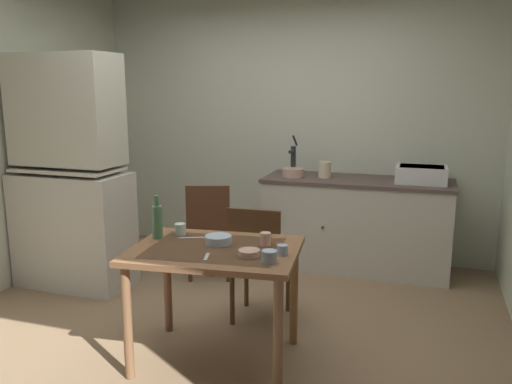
{
  "coord_description": "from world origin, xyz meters",
  "views": [
    {
      "loc": [
        1.35,
        -3.23,
        1.71
      ],
      "look_at": [
        0.21,
        0.16,
        0.98
      ],
      "focal_mm": 36.13,
      "sensor_mm": 36.0,
      "label": 1
    }
  ],
  "objects_px": {
    "hutch_cabinet": "(71,181)",
    "dining_table": "(215,264)",
    "chair_by_counter": "(209,228)",
    "mixing_bowl_counter": "(293,172)",
    "sink_basin": "(421,174)",
    "hand_pump": "(293,158)",
    "chair_far_side": "(259,260)",
    "serving_bowl_wide": "(249,253)",
    "teacup_cream": "(269,256)",
    "glass_bottle": "(157,221)"
  },
  "relations": [
    {
      "from": "hutch_cabinet",
      "to": "dining_table",
      "type": "xyz_separation_m",
      "value": [
        1.67,
        -0.81,
        -0.29
      ]
    },
    {
      "from": "dining_table",
      "to": "chair_by_counter",
      "type": "relative_size",
      "value": 1.25
    },
    {
      "from": "mixing_bowl_counter",
      "to": "chair_by_counter",
      "type": "xyz_separation_m",
      "value": [
        -0.61,
        -0.64,
        -0.44
      ]
    },
    {
      "from": "hutch_cabinet",
      "to": "sink_basin",
      "type": "distance_m",
      "value": 3.07
    },
    {
      "from": "hand_pump",
      "to": "mixing_bowl_counter",
      "type": "relative_size",
      "value": 1.87
    },
    {
      "from": "chair_far_side",
      "to": "serving_bowl_wide",
      "type": "relative_size",
      "value": 6.98
    },
    {
      "from": "hand_pump",
      "to": "teacup_cream",
      "type": "distance_m",
      "value": 2.26
    },
    {
      "from": "chair_by_counter",
      "to": "glass_bottle",
      "type": "distance_m",
      "value": 1.32
    },
    {
      "from": "hand_pump",
      "to": "glass_bottle",
      "type": "relative_size",
      "value": 1.37
    },
    {
      "from": "sink_basin",
      "to": "chair_by_counter",
      "type": "height_order",
      "value": "sink_basin"
    },
    {
      "from": "chair_by_counter",
      "to": "dining_table",
      "type": "bearing_deg",
      "value": -64.85
    },
    {
      "from": "mixing_bowl_counter",
      "to": "sink_basin",
      "type": "bearing_deg",
      "value": 2.44
    },
    {
      "from": "chair_far_side",
      "to": "serving_bowl_wide",
      "type": "distance_m",
      "value": 0.76
    },
    {
      "from": "chair_far_side",
      "to": "sink_basin",
      "type": "bearing_deg",
      "value": 52.47
    },
    {
      "from": "glass_bottle",
      "to": "chair_by_counter",
      "type": "bearing_deg",
      "value": 98.47
    },
    {
      "from": "dining_table",
      "to": "glass_bottle",
      "type": "bearing_deg",
      "value": 170.3
    },
    {
      "from": "serving_bowl_wide",
      "to": "chair_far_side",
      "type": "bearing_deg",
      "value": 103.73
    },
    {
      "from": "teacup_cream",
      "to": "glass_bottle",
      "type": "relative_size",
      "value": 0.31
    },
    {
      "from": "mixing_bowl_counter",
      "to": "chair_by_counter",
      "type": "bearing_deg",
      "value": -133.51
    },
    {
      "from": "hutch_cabinet",
      "to": "sink_basin",
      "type": "relative_size",
      "value": 4.5
    },
    {
      "from": "hutch_cabinet",
      "to": "glass_bottle",
      "type": "relative_size",
      "value": 6.99
    },
    {
      "from": "glass_bottle",
      "to": "serving_bowl_wide",
      "type": "bearing_deg",
      "value": -12.61
    },
    {
      "from": "mixing_bowl_counter",
      "to": "teacup_cream",
      "type": "xyz_separation_m",
      "value": [
        0.41,
        -2.1,
        -0.13
      ]
    },
    {
      "from": "hand_pump",
      "to": "serving_bowl_wide",
      "type": "xyz_separation_m",
      "value": [
        0.29,
        -2.13,
        -0.27
      ]
    },
    {
      "from": "hand_pump",
      "to": "dining_table",
      "type": "xyz_separation_m",
      "value": [
        0.04,
        -2.05,
        -0.4
      ]
    },
    {
      "from": "sink_basin",
      "to": "teacup_cream",
      "type": "relative_size",
      "value": 4.98
    },
    {
      "from": "sink_basin",
      "to": "serving_bowl_wide",
      "type": "relative_size",
      "value": 3.48
    },
    {
      "from": "sink_basin",
      "to": "glass_bottle",
      "type": "bearing_deg",
      "value": -129.45
    },
    {
      "from": "sink_basin",
      "to": "hand_pump",
      "type": "distance_m",
      "value": 1.2
    },
    {
      "from": "hutch_cabinet",
      "to": "chair_by_counter",
      "type": "height_order",
      "value": "hutch_cabinet"
    },
    {
      "from": "dining_table",
      "to": "chair_by_counter",
      "type": "height_order",
      "value": "chair_by_counter"
    },
    {
      "from": "chair_by_counter",
      "to": "chair_far_side",
      "type": "bearing_deg",
      "value": -45.51
    },
    {
      "from": "dining_table",
      "to": "chair_by_counter",
      "type": "bearing_deg",
      "value": 115.15
    },
    {
      "from": "chair_far_side",
      "to": "teacup_cream",
      "type": "height_order",
      "value": "chair_far_side"
    },
    {
      "from": "serving_bowl_wide",
      "to": "chair_by_counter",
      "type": "bearing_deg",
      "value": 121.83
    },
    {
      "from": "teacup_cream",
      "to": "sink_basin",
      "type": "bearing_deg",
      "value": 70.45
    },
    {
      "from": "sink_basin",
      "to": "mixing_bowl_counter",
      "type": "height_order",
      "value": "sink_basin"
    },
    {
      "from": "chair_far_side",
      "to": "serving_bowl_wide",
      "type": "height_order",
      "value": "chair_far_side"
    },
    {
      "from": "hand_pump",
      "to": "teacup_cream",
      "type": "relative_size",
      "value": 4.41
    },
    {
      "from": "mixing_bowl_counter",
      "to": "serving_bowl_wide",
      "type": "height_order",
      "value": "mixing_bowl_counter"
    },
    {
      "from": "sink_basin",
      "to": "hand_pump",
      "type": "xyz_separation_m",
      "value": [
        -1.2,
        0.05,
        0.09
      ]
    },
    {
      "from": "sink_basin",
      "to": "chair_far_side",
      "type": "height_order",
      "value": "sink_basin"
    },
    {
      "from": "hand_pump",
      "to": "glass_bottle",
      "type": "height_order",
      "value": "hand_pump"
    },
    {
      "from": "hand_pump",
      "to": "serving_bowl_wide",
      "type": "bearing_deg",
      "value": -82.23
    },
    {
      "from": "chair_by_counter",
      "to": "glass_bottle",
      "type": "xyz_separation_m",
      "value": [
        0.19,
        -1.25,
        0.39
      ]
    },
    {
      "from": "sink_basin",
      "to": "chair_by_counter",
      "type": "relative_size",
      "value": 0.5
    },
    {
      "from": "glass_bottle",
      "to": "dining_table",
      "type": "bearing_deg",
      "value": -9.7
    },
    {
      "from": "hand_pump",
      "to": "mixing_bowl_counter",
      "type": "height_order",
      "value": "hand_pump"
    },
    {
      "from": "dining_table",
      "to": "serving_bowl_wide",
      "type": "bearing_deg",
      "value": -17.53
    },
    {
      "from": "sink_basin",
      "to": "hand_pump",
      "type": "height_order",
      "value": "hand_pump"
    }
  ]
}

